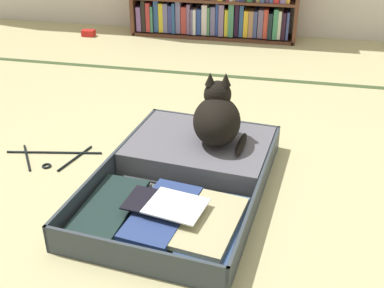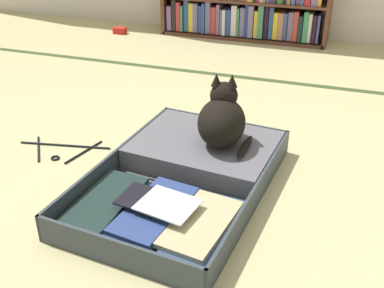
{
  "view_description": "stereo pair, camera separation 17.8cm",
  "coord_description": "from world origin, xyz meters",
  "px_view_note": "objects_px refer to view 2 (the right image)",
  "views": [
    {
      "loc": [
        0.3,
        -1.53,
        1.1
      ],
      "look_at": [
        -0.05,
        0.06,
        0.2
      ],
      "focal_mm": 44.14,
      "sensor_mm": 36.0,
      "label": 1
    },
    {
      "loc": [
        0.47,
        -1.48,
        1.1
      ],
      "look_at": [
        -0.05,
        0.06,
        0.2
      ],
      "focal_mm": 44.14,
      "sensor_mm": 36.0,
      "label": 2
    }
  ],
  "objects_px": {
    "clothes_hanger": "(62,149)",
    "open_suitcase": "(189,172)",
    "black_cat": "(222,119)",
    "small_red_pouch": "(120,30)"
  },
  "relations": [
    {
      "from": "black_cat",
      "to": "clothes_hanger",
      "type": "distance_m",
      "value": 0.78
    },
    {
      "from": "small_red_pouch",
      "to": "clothes_hanger",
      "type": "bearing_deg",
      "value": -71.62
    },
    {
      "from": "open_suitcase",
      "to": "clothes_hanger",
      "type": "relative_size",
      "value": 2.37
    },
    {
      "from": "open_suitcase",
      "to": "clothes_hanger",
      "type": "height_order",
      "value": "open_suitcase"
    },
    {
      "from": "black_cat",
      "to": "clothes_hanger",
      "type": "xyz_separation_m",
      "value": [
        -0.74,
        -0.12,
        -0.22
      ]
    },
    {
      "from": "open_suitcase",
      "to": "small_red_pouch",
      "type": "bearing_deg",
      "value": 123.32
    },
    {
      "from": "clothes_hanger",
      "to": "open_suitcase",
      "type": "bearing_deg",
      "value": -5.41
    },
    {
      "from": "black_cat",
      "to": "open_suitcase",
      "type": "bearing_deg",
      "value": -114.9
    },
    {
      "from": "small_red_pouch",
      "to": "open_suitcase",
      "type": "bearing_deg",
      "value": -56.68
    },
    {
      "from": "clothes_hanger",
      "to": "small_red_pouch",
      "type": "distance_m",
      "value": 1.99
    }
  ]
}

